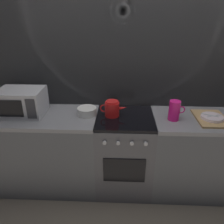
{
  "coord_description": "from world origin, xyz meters",
  "views": [
    {
      "loc": [
        -0.04,
        -2.04,
        1.9
      ],
      "look_at": [
        -0.14,
        0.0,
        0.95
      ],
      "focal_mm": 35.1,
      "sensor_mm": 36.0,
      "label": 1
    }
  ],
  "objects": [
    {
      "name": "back_wall",
      "position": [
        0.0,
        0.32,
        1.2
      ],
      "size": [
        3.6,
        0.05,
        2.4
      ],
      "color": "gray",
      "rests_on": "ground_plane"
    },
    {
      "name": "microwave",
      "position": [
        -1.08,
        0.02,
        1.04
      ],
      "size": [
        0.46,
        0.35,
        0.27
      ],
      "color": "#B2B2B7",
      "rests_on": "counter_left"
    },
    {
      "name": "kettle",
      "position": [
        -0.13,
        0.02,
        0.98
      ],
      "size": [
        0.28,
        0.15,
        0.17
      ],
      "color": "red",
      "rests_on": "stove_unit"
    },
    {
      "name": "counter_left",
      "position": [
        -0.9,
        0.0,
        0.45
      ],
      "size": [
        1.2,
        0.6,
        0.9
      ],
      "color": "#515459",
      "rests_on": "ground_plane"
    },
    {
      "name": "counter_right",
      "position": [
        0.9,
        0.0,
        0.45
      ],
      "size": [
        1.2,
        0.6,
        0.9
      ],
      "color": "#515459",
      "rests_on": "ground_plane"
    },
    {
      "name": "mixing_bowl",
      "position": [
        -0.4,
        0.03,
        0.94
      ],
      "size": [
        0.2,
        0.2,
        0.08
      ],
      "primitive_type": "cylinder",
      "color": "silver",
      "rests_on": "counter_left"
    },
    {
      "name": "dish_pile",
      "position": [
        0.87,
        -0.03,
        0.92
      ],
      "size": [
        0.3,
        0.4,
        0.06
      ],
      "color": "tan",
      "rests_on": "counter_right"
    },
    {
      "name": "stove_unit",
      "position": [
        -0.0,
        -0.0,
        0.45
      ],
      "size": [
        0.6,
        0.63,
        0.9
      ],
      "color": "#4C4C51",
      "rests_on": "ground_plane"
    },
    {
      "name": "ground_plane",
      "position": [
        0.0,
        0.0,
        0.0
      ],
      "size": [
        8.0,
        8.0,
        0.0
      ],
      "primitive_type": "plane",
      "color": "#6B6054"
    },
    {
      "name": "pitcher",
      "position": [
        0.49,
        -0.04,
        1.0
      ],
      "size": [
        0.16,
        0.11,
        0.2
      ],
      "color": "#E5197A",
      "rests_on": "counter_right"
    }
  ]
}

